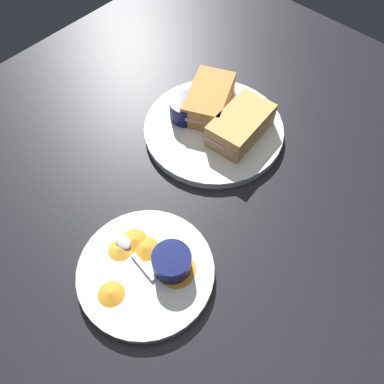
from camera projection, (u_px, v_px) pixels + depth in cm
name	position (u px, v px, depth cm)	size (l,w,h in cm)	color
ground_plane	(213.00, 171.00, 75.78)	(110.00, 110.00, 3.00)	black
plate_sandwich_main	(214.00, 129.00, 78.52)	(27.38, 27.38, 1.60)	silver
sandwich_half_near	(241.00, 125.00, 74.89)	(13.81, 8.69, 4.80)	tan
sandwich_half_far	(209.00, 99.00, 78.63)	(14.99, 12.38, 4.80)	#C68C42
ramekin_dark_sauce	(186.00, 108.00, 77.64)	(6.64, 6.64, 4.02)	#0C144C
spoon_by_dark_ramekin	(206.00, 129.00, 77.07)	(2.34, 9.91, 0.80)	silver
plate_chips_companion	(146.00, 272.00, 62.31)	(21.53, 21.53, 1.60)	silver
ramekin_light_gravy	(172.00, 261.00, 60.34)	(6.07, 6.07, 3.56)	#0C144C
spoon_by_gravy_ramekin	(128.00, 248.00, 63.29)	(2.82, 9.96, 0.80)	silver
plantain_chip_scatter	(144.00, 261.00, 62.14)	(16.09, 15.87, 0.60)	orange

